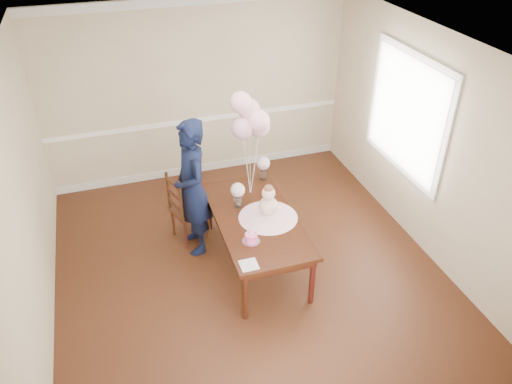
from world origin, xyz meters
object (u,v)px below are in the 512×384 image
birthday_cake (251,237)px  dining_chair_seat (190,210)px  dining_table_top (256,219)px  woman (192,188)px

birthday_cake → dining_chair_seat: size_ratio=0.33×
dining_table_top → dining_chair_seat: bearing=131.5°
birthday_cake → woman: (-0.45, 0.94, 0.15)m
dining_table_top → dining_chair_seat: 1.02m
dining_table_top → woman: 0.86m
dining_table_top → woman: (-0.63, 0.53, 0.22)m
dining_table_top → birthday_cake: (-0.19, -0.41, 0.08)m
woman → dining_chair_seat: bearing=179.3°
birthday_cake → dining_chair_seat: birthday_cake is taller
dining_table_top → birthday_cake: birthday_cake is taller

